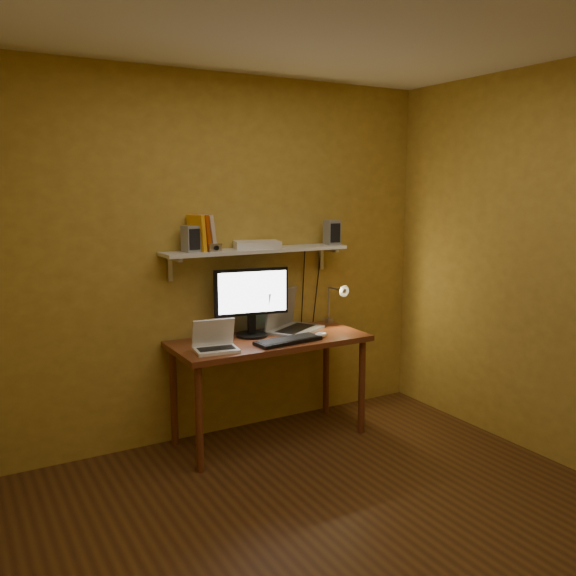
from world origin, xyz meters
TOP-DOWN VIEW (x-y plane):
  - room at (0.00, 0.00)m, footprint 3.44×3.24m
  - desk at (0.22, 1.28)m, footprint 1.40×0.60m
  - wall_shelf at (0.22, 1.47)m, footprint 1.40×0.25m
  - monitor at (0.14, 1.40)m, footprint 0.54×0.26m
  - laptop at (0.46, 1.43)m, footprint 0.50×0.46m
  - netbook at (-0.24, 1.18)m, footprint 0.30×0.24m
  - keyboard at (0.28, 1.12)m, footprint 0.49×0.21m
  - mouse at (0.55, 1.12)m, footprint 0.12×0.09m
  - desk_lamp at (0.88, 1.41)m, footprint 0.09×0.23m
  - speaker_left at (-0.28, 1.48)m, footprint 0.12×0.12m
  - speaker_right at (0.86, 1.46)m, footprint 0.11×0.11m
  - books at (-0.19, 1.50)m, footprint 0.17×0.18m
  - shelf_camera at (-0.13, 1.41)m, footprint 0.09×0.04m
  - router at (0.23, 1.48)m, footprint 0.37×0.29m

SIDE VIEW (x-z plane):
  - desk at x=0.22m, z-range 0.29..1.04m
  - keyboard at x=0.28m, z-range 0.75..0.78m
  - mouse at x=0.55m, z-range 0.75..0.79m
  - netbook at x=-0.24m, z-range 0.70..0.91m
  - laptop at x=0.46m, z-range 0.68..0.98m
  - desk_lamp at x=0.88m, z-range 0.77..1.15m
  - monitor at x=0.14m, z-range 0.78..1.27m
  - room at x=0.00m, z-range -0.02..2.62m
  - wall_shelf at x=0.22m, z-range 1.26..1.46m
  - router at x=0.23m, z-range 1.38..1.43m
  - shelf_camera at x=-0.13m, z-range 1.37..1.43m
  - speaker_left at x=-0.28m, z-range 1.38..1.56m
  - speaker_right at x=0.86m, z-range 1.38..1.56m
  - books at x=-0.19m, z-range 1.37..1.63m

